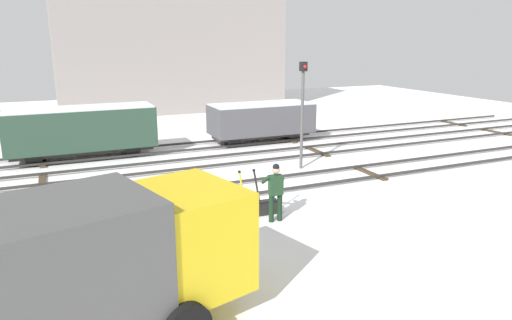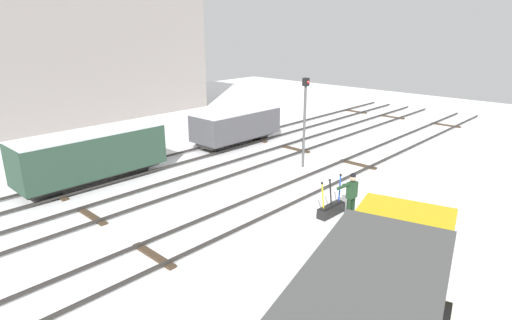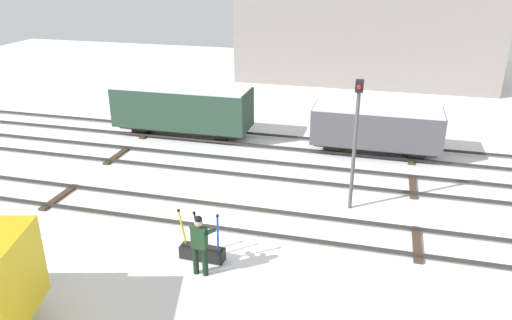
# 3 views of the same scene
# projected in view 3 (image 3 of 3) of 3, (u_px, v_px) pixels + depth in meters

# --- Properties ---
(ground_plane) EXTENTS (60.00, 60.00, 0.00)m
(ground_plane) POSITION_uv_depth(u_px,v_px,m) (222.00, 220.00, 15.53)
(ground_plane) COLOR white
(track_main_line) EXTENTS (44.00, 1.94, 0.18)m
(track_main_line) POSITION_uv_depth(u_px,v_px,m) (222.00, 216.00, 15.48)
(track_main_line) COLOR #2D2B28
(track_main_line) RESTS_ON ground_plane
(track_siding_near) EXTENTS (44.00, 1.94, 0.18)m
(track_siding_near) POSITION_uv_depth(u_px,v_px,m) (254.00, 168.00, 19.01)
(track_siding_near) COLOR #2D2B28
(track_siding_near) RESTS_ON ground_plane
(track_siding_far) EXTENTS (44.00, 1.94, 0.18)m
(track_siding_far) POSITION_uv_depth(u_px,v_px,m) (272.00, 141.00, 21.76)
(track_siding_far) COLOR #2D2B28
(track_siding_far) RESTS_ON ground_plane
(switch_lever_frame) EXTENTS (1.30, 0.40, 1.45)m
(switch_lever_frame) POSITION_uv_depth(u_px,v_px,m) (202.00, 251.00, 13.43)
(switch_lever_frame) COLOR black
(switch_lever_frame) RESTS_ON ground_plane
(rail_worker) EXTENTS (0.55, 0.64, 1.72)m
(rail_worker) POSITION_uv_depth(u_px,v_px,m) (200.00, 241.00, 12.53)
(rail_worker) COLOR black
(rail_worker) RESTS_ON ground_plane
(signal_post) EXTENTS (0.24, 0.32, 4.27)m
(signal_post) POSITION_uv_depth(u_px,v_px,m) (356.00, 134.00, 15.27)
(signal_post) COLOR #4C4C4C
(signal_post) RESTS_ON ground_plane
(freight_car_back_track) EXTENTS (6.17, 2.02, 2.28)m
(freight_car_back_track) POSITION_uv_depth(u_px,v_px,m) (183.00, 108.00, 22.28)
(freight_car_back_track) COLOR #2D2B28
(freight_car_back_track) RESTS_ON ground_plane
(freight_car_near_switch) EXTENTS (5.19, 2.15, 1.99)m
(freight_car_near_switch) POSITION_uv_depth(u_px,v_px,m) (376.00, 126.00, 20.33)
(freight_car_near_switch) COLOR #2D2B28
(freight_car_near_switch) RESTS_ON ground_plane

